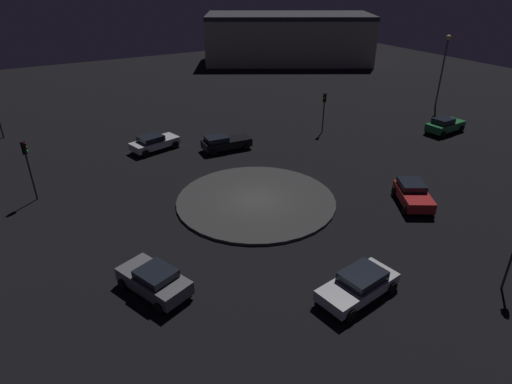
% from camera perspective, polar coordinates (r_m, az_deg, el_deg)
% --- Properties ---
extents(ground_plane, '(120.09, 120.09, 0.00)m').
position_cam_1_polar(ground_plane, '(31.09, -0.00, -1.25)').
color(ground_plane, black).
extents(roundabout_island, '(11.38, 11.38, 0.20)m').
position_cam_1_polar(roundabout_island, '(31.04, -0.00, -1.09)').
color(roundabout_island, '#383838').
rests_on(roundabout_island, ground_plane).
extents(car_red, '(4.24, 3.55, 1.47)m').
position_cam_1_polar(car_red, '(32.38, 20.00, -0.26)').
color(car_red, red).
rests_on(car_red, ground_plane).
extents(car_white, '(2.96, 4.69, 1.44)m').
position_cam_1_polar(car_white, '(40.81, -13.30, 6.39)').
color(car_white, white).
rests_on(car_white, ground_plane).
extents(car_silver, '(2.68, 4.68, 1.39)m').
position_cam_1_polar(car_silver, '(22.90, 13.41, -11.77)').
color(car_silver, silver).
rests_on(car_silver, ground_plane).
extents(car_green, '(2.31, 4.35, 1.60)m').
position_cam_1_polar(car_green, '(48.09, 23.63, 8.09)').
color(car_green, '#1E7238').
rests_on(car_green, ground_plane).
extents(car_black, '(2.25, 4.55, 1.43)m').
position_cam_1_polar(car_black, '(39.85, -4.13, 6.53)').
color(car_black, black).
rests_on(car_black, ground_plane).
extents(car_grey, '(4.42, 3.21, 1.44)m').
position_cam_1_polar(car_grey, '(23.15, -13.26, -11.21)').
color(car_grey, slate).
rests_on(car_grey, ground_plane).
extents(traffic_light_southwest, '(0.37, 0.40, 4.45)m').
position_cam_1_polar(traffic_light_southwest, '(33.96, -27.94, 3.85)').
color(traffic_light_southwest, '#2D2D2D').
rests_on(traffic_light_southwest, ground_plane).
extents(traffic_light_northwest, '(0.37, 0.39, 4.03)m').
position_cam_1_polar(traffic_light_northwest, '(44.20, 8.97, 11.31)').
color(traffic_light_northwest, '#2D2D2D').
rests_on(traffic_light_northwest, ground_plane).
extents(streetlamp_north, '(0.56, 0.56, 8.20)m').
position_cam_1_polar(streetlamp_north, '(56.76, 23.59, 15.80)').
color(streetlamp_north, '#4C4C51').
rests_on(streetlamp_north, ground_plane).
extents(store_building, '(24.24, 30.33, 7.99)m').
position_cam_1_polar(store_building, '(80.18, 4.27, 19.57)').
color(store_building, '#B7B299').
rests_on(store_building, ground_plane).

